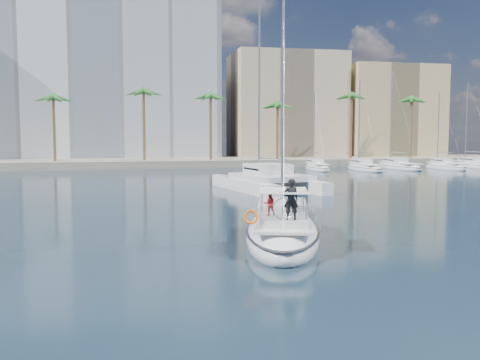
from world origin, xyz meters
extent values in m
plane|color=black|center=(0.00, 0.00, 0.00)|extent=(160.00, 160.00, 0.00)
cube|color=gray|center=(0.00, 61.00, 0.60)|extent=(120.00, 14.00, 1.20)
cube|color=silver|center=(-12.00, 73.00, 14.00)|extent=(42.00, 16.00, 28.00)
cube|color=tan|center=(22.00, 70.00, 10.00)|extent=(20.00, 14.00, 20.00)
cube|color=tan|center=(42.00, 68.00, 9.00)|extent=(18.00, 12.00, 18.00)
cylinder|color=brown|center=(0.00, 57.00, 5.25)|extent=(0.44, 0.44, 10.50)
sphere|color=#276625|center=(0.00, 57.00, 10.50)|extent=(3.60, 3.60, 3.60)
cylinder|color=brown|center=(34.00, 57.00, 5.25)|extent=(0.44, 0.44, 10.50)
sphere|color=#276625|center=(34.00, 57.00, 10.50)|extent=(3.60, 3.60, 3.60)
ellipsoid|color=white|center=(0.46, -1.60, 0.34)|extent=(6.50, 11.79, 2.33)
ellipsoid|color=black|center=(0.46, -1.60, 0.68)|extent=(6.57, 11.90, 0.18)
cube|color=silver|center=(0.40, -1.81, 1.23)|extent=(4.74, 8.80, 0.12)
cube|color=silver|center=(0.76, -0.56, 1.59)|extent=(3.32, 4.19, 0.60)
cube|color=black|center=(0.76, -0.56, 1.61)|extent=(3.22, 3.78, 0.14)
cylinder|color=#B7BABF|center=(1.11, 0.69, 8.66)|extent=(0.15, 0.15, 14.74)
cylinder|color=#B7BABF|center=(0.49, -1.50, 2.79)|extent=(1.34, 4.40, 0.11)
cube|color=silver|center=(-0.19, -3.89, 1.47)|extent=(2.82, 3.28, 0.36)
cube|color=silver|center=(-0.22, -3.99, 2.84)|extent=(2.82, 3.28, 0.04)
torus|color=silver|center=(-0.48, -4.93, 2.14)|extent=(0.94, 0.31, 0.96)
torus|color=#FF5B0D|center=(-1.92, -4.97, 1.84)|extent=(0.66, 0.36, 0.64)
imported|color=black|center=(-0.15, -4.96, 2.55)|extent=(0.69, 0.49, 1.79)
imported|color=#A31920|center=(-0.71, -3.49, 2.18)|extent=(0.57, 0.47, 1.06)
cube|color=white|center=(3.41, 21.55, 0.55)|extent=(3.82, 12.77, 1.10)
cube|color=white|center=(8.50, 22.62, 0.55)|extent=(3.82, 12.77, 1.10)
cube|color=silver|center=(6.09, 21.46, 1.30)|extent=(7.13, 8.09, 0.50)
cube|color=silver|center=(5.95, 22.09, 2.00)|extent=(4.24, 4.49, 1.00)
cube|color=black|center=(5.95, 22.09, 2.05)|extent=(4.15, 3.99, 0.18)
cylinder|color=#B7BABF|center=(5.56, 23.97, 10.04)|extent=(0.18, 0.18, 17.07)
ellipsoid|color=silver|center=(2.47, 7.03, 0.49)|extent=(0.22, 0.42, 0.20)
sphere|color=silver|center=(2.47, 7.23, 0.51)|extent=(0.11, 0.11, 0.11)
cube|color=gray|center=(2.17, 7.03, 0.52)|extent=(0.48, 0.17, 0.11)
cube|color=gray|center=(2.77, 7.03, 0.52)|extent=(0.48, 0.17, 0.11)
camera|label=1|loc=(-7.00, -26.92, 5.40)|focal=40.00mm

